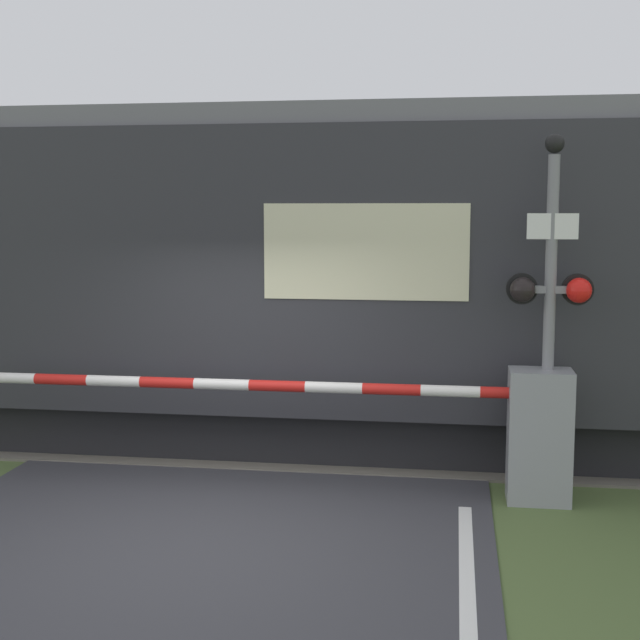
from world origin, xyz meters
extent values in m
plane|color=#4C6033|center=(0.00, 0.00, 0.00)|extent=(80.00, 80.00, 0.00)
cube|color=#666056|center=(0.00, 3.48, 0.01)|extent=(36.00, 3.20, 0.03)
cube|color=#595451|center=(0.00, 2.76, 0.08)|extent=(36.00, 0.08, 0.10)
cube|color=#595451|center=(0.00, 4.20, 0.08)|extent=(36.00, 0.08, 0.10)
cube|color=black|center=(1.24, 3.48, 0.30)|extent=(19.58, 2.65, 0.60)
cube|color=#2D2D33|center=(1.24, 3.48, 2.15)|extent=(21.29, 3.12, 3.11)
cube|color=slate|center=(1.24, 3.48, 3.83)|extent=(20.86, 2.87, 0.24)
cube|color=beige|center=(1.24, 1.91, 2.39)|extent=(2.13, 0.02, 0.99)
cube|color=gray|center=(3.00, 1.35, 0.65)|extent=(0.60, 0.44, 1.30)
cylinder|color=gray|center=(3.00, 1.35, 1.06)|extent=(0.16, 0.16, 0.18)
cylinder|color=red|center=(2.71, 1.35, 1.06)|extent=(0.57, 0.11, 0.11)
cylinder|color=white|center=(2.14, 1.35, 1.06)|extent=(0.57, 0.11, 0.11)
cylinder|color=red|center=(1.57, 1.35, 1.06)|extent=(0.57, 0.11, 0.11)
cylinder|color=white|center=(1.00, 1.35, 1.06)|extent=(0.57, 0.11, 0.11)
cylinder|color=red|center=(0.42, 1.35, 1.06)|extent=(0.57, 0.11, 0.11)
cylinder|color=white|center=(-0.15, 1.35, 1.06)|extent=(0.57, 0.11, 0.11)
cylinder|color=red|center=(-0.72, 1.35, 1.06)|extent=(0.57, 0.11, 0.11)
cylinder|color=white|center=(-1.29, 1.35, 1.06)|extent=(0.57, 0.11, 0.11)
cylinder|color=red|center=(-1.87, 1.35, 1.06)|extent=(0.57, 0.11, 0.11)
cylinder|color=white|center=(-2.44, 1.35, 1.06)|extent=(0.57, 0.11, 0.11)
cylinder|color=gray|center=(3.06, 1.40, 1.66)|extent=(0.11, 0.11, 3.33)
cube|color=gray|center=(3.06, 1.40, 2.06)|extent=(0.64, 0.07, 0.07)
sphere|color=black|center=(2.80, 1.35, 2.06)|extent=(0.24, 0.24, 0.24)
sphere|color=red|center=(3.32, 1.35, 2.06)|extent=(0.24, 0.24, 0.24)
cylinder|color=black|center=(2.80, 1.46, 2.06)|extent=(0.30, 0.06, 0.30)
cylinder|color=black|center=(3.32, 1.46, 2.06)|extent=(0.30, 0.06, 0.30)
cube|color=white|center=(3.06, 1.36, 2.66)|extent=(0.47, 0.02, 0.24)
sphere|color=black|center=(3.06, 1.40, 3.43)|extent=(0.18, 0.18, 0.18)
camera|label=1|loc=(2.17, -7.25, 2.80)|focal=50.00mm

